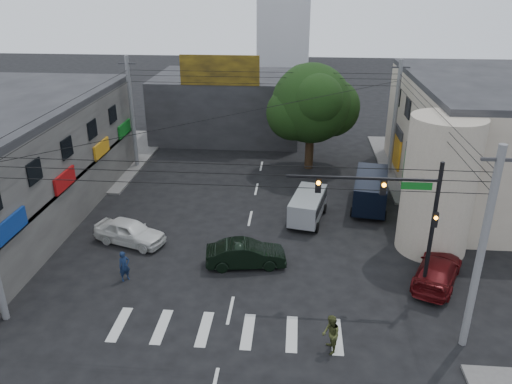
# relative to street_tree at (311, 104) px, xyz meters

# --- Properties ---
(ground) EXTENTS (160.00, 160.00, 0.00)m
(ground) POSITION_rel_street_tree_xyz_m (-4.00, -17.00, -5.47)
(ground) COLOR black
(ground) RESTS_ON ground
(sidewalk_far_left) EXTENTS (16.00, 16.00, 0.15)m
(sidewalk_far_left) POSITION_rel_street_tree_xyz_m (-22.00, 1.00, -5.40)
(sidewalk_far_left) COLOR #514F4C
(sidewalk_far_left) RESTS_ON ground
(sidewalk_far_right) EXTENTS (16.00, 16.00, 0.15)m
(sidewalk_far_right) POSITION_rel_street_tree_xyz_m (14.00, 1.00, -5.40)
(sidewalk_far_right) COLOR #514F4C
(sidewalk_far_right) RESTS_ON ground
(building_right) EXTENTS (14.00, 18.00, 8.00)m
(building_right) POSITION_rel_street_tree_xyz_m (14.00, -4.00, -1.47)
(building_right) COLOR #A1937F
(building_right) RESTS_ON ground
(corner_column) EXTENTS (4.00, 4.00, 8.00)m
(corner_column) POSITION_rel_street_tree_xyz_m (7.00, -13.00, -1.47)
(corner_column) COLOR #A1937F
(corner_column) RESTS_ON ground
(building_far) EXTENTS (14.00, 10.00, 6.00)m
(building_far) POSITION_rel_street_tree_xyz_m (-8.00, 9.00, -2.47)
(building_far) COLOR #232326
(building_far) RESTS_ON ground
(billboard) EXTENTS (7.00, 0.30, 2.60)m
(billboard) POSITION_rel_street_tree_xyz_m (-8.00, 4.10, 1.83)
(billboard) COLOR olive
(billboard) RESTS_ON building_far
(street_tree) EXTENTS (6.40, 6.40, 8.70)m
(street_tree) POSITION_rel_street_tree_xyz_m (0.00, 0.00, 0.00)
(street_tree) COLOR black
(street_tree) RESTS_ON ground
(traffic_gantry) EXTENTS (7.10, 0.35, 7.20)m
(traffic_gantry) POSITION_rel_street_tree_xyz_m (3.82, -18.00, -0.64)
(traffic_gantry) COLOR black
(traffic_gantry) RESTS_ON ground
(utility_pole_near_right) EXTENTS (0.32, 0.32, 9.20)m
(utility_pole_near_right) POSITION_rel_street_tree_xyz_m (6.50, -21.50, -0.87)
(utility_pole_near_right) COLOR #59595B
(utility_pole_near_right) RESTS_ON ground
(utility_pole_far_left) EXTENTS (0.32, 0.32, 9.20)m
(utility_pole_far_left) POSITION_rel_street_tree_xyz_m (-14.50, -1.00, -0.87)
(utility_pole_far_left) COLOR #59595B
(utility_pole_far_left) RESTS_ON ground
(utility_pole_far_right) EXTENTS (0.32, 0.32, 9.20)m
(utility_pole_far_right) POSITION_rel_street_tree_xyz_m (6.50, -1.00, -0.87)
(utility_pole_far_right) COLOR #59595B
(utility_pole_far_right) RESTS_ON ground
(dark_sedan) EXTENTS (2.83, 4.86, 1.45)m
(dark_sedan) POSITION_rel_street_tree_xyz_m (-3.67, -15.87, -4.75)
(dark_sedan) COLOR black
(dark_sedan) RESTS_ON ground
(white_compact) EXTENTS (4.35, 5.45, 1.50)m
(white_compact) POSITION_rel_street_tree_xyz_m (-10.89, -13.91, -4.72)
(white_compact) COLOR silver
(white_compact) RESTS_ON ground
(maroon_sedan) EXTENTS (5.64, 6.38, 1.42)m
(maroon_sedan) POSITION_rel_street_tree_xyz_m (6.50, -16.69, -4.76)
(maroon_sedan) COLOR #4C0A0D
(maroon_sedan) RESTS_ON ground
(silver_minivan) EXTENTS (5.00, 3.52, 1.84)m
(silver_minivan) POSITION_rel_street_tree_xyz_m (-0.21, -9.94, -4.55)
(silver_minivan) COLOR #ACAFB5
(silver_minivan) RESTS_ON ground
(navy_van) EXTENTS (6.23, 3.86, 2.23)m
(navy_van) POSITION_rel_street_tree_xyz_m (4.15, -7.37, -4.36)
(navy_van) COLOR black
(navy_van) RESTS_ON ground
(traffic_officer) EXTENTS (1.02, 1.02, 1.68)m
(traffic_officer) POSITION_rel_street_tree_xyz_m (-9.90, -17.84, -4.63)
(traffic_officer) COLOR #111F3D
(traffic_officer) RESTS_ON ground
(pedestrian_olive) EXTENTS (1.08, 0.95, 1.80)m
(pedestrian_olive) POSITION_rel_street_tree_xyz_m (0.65, -22.49, -4.57)
(pedestrian_olive) COLOR #3C411E
(pedestrian_olive) RESTS_ON ground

